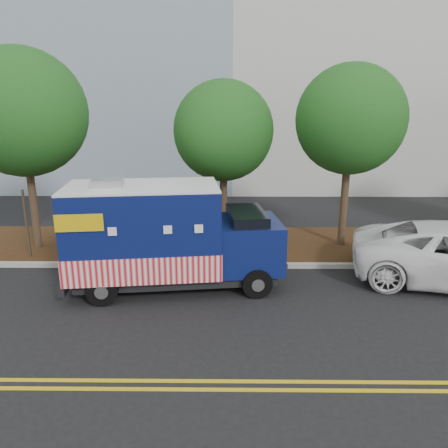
{
  "coord_description": "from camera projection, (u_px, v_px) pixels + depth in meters",
  "views": [
    {
      "loc": [
        1.78,
        -11.58,
        5.15
      ],
      "look_at": [
        1.66,
        0.6,
        1.67
      ],
      "focal_mm": 35.0,
      "sensor_mm": 36.0,
      "label": 1
    }
  ],
  "objects": [
    {
      "name": "ground",
      "position": [
        166.0,
        285.0,
        12.57
      ],
      "size": [
        120.0,
        120.0,
        0.0
      ],
      "primitive_type": "plane",
      "color": "black",
      "rests_on": "ground"
    },
    {
      "name": "curb",
      "position": [
        172.0,
        265.0,
        13.89
      ],
      "size": [
        120.0,
        0.18,
        0.15
      ],
      "primitive_type": "cube",
      "color": "#9E9E99",
      "rests_on": "ground"
    },
    {
      "name": "mulch_strip",
      "position": [
        179.0,
        244.0,
        15.91
      ],
      "size": [
        120.0,
        4.0,
        0.15
      ],
      "primitive_type": "cube",
      "color": "black",
      "rests_on": "ground"
    },
    {
      "name": "centerline_near",
      "position": [
        134.0,
        381.0,
        8.29
      ],
      "size": [
        120.0,
        0.1,
        0.01
      ],
      "primitive_type": "cube",
      "color": "gold",
      "rests_on": "ground"
    },
    {
      "name": "centerline_far",
      "position": [
        131.0,
        389.0,
        8.05
      ],
      "size": [
        120.0,
        0.1,
        0.01
      ],
      "primitive_type": "cube",
      "color": "gold",
      "rests_on": "ground"
    },
    {
      "name": "tree_a",
      "position": [
        22.0,
        113.0,
        14.17
      ],
      "size": [
        4.16,
        4.16,
        6.82
      ],
      "color": "#38281C",
      "rests_on": "ground"
    },
    {
      "name": "tree_b",
      "position": [
        223.0,
        131.0,
        14.95
      ],
      "size": [
        3.45,
        3.45,
        5.85
      ],
      "color": "#38281C",
      "rests_on": "ground"
    },
    {
      "name": "tree_c",
      "position": [
        350.0,
        120.0,
        14.51
      ],
      "size": [
        3.66,
        3.66,
        6.34
      ],
      "color": "#38281C",
      "rests_on": "ground"
    },
    {
      "name": "sign_post",
      "position": [
        27.0,
        226.0,
        14.15
      ],
      "size": [
        0.06,
        0.06,
        2.4
      ],
      "primitive_type": "cube",
      "color": "#473828",
      "rests_on": "ground"
    },
    {
      "name": "food_truck",
      "position": [
        163.0,
        239.0,
        12.1
      ],
      "size": [
        6.2,
        2.93,
        3.15
      ],
      "rotation": [
        0.0,
        0.0,
        0.12
      ],
      "color": "black",
      "rests_on": "ground"
    }
  ]
}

